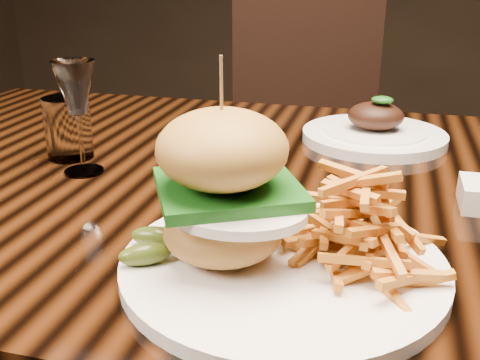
% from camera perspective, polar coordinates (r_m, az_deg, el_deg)
% --- Properties ---
extents(dining_table, '(1.60, 0.90, 0.75)m').
position_cam_1_polar(dining_table, '(0.86, 6.24, -4.74)').
color(dining_table, black).
rests_on(dining_table, ground).
extents(burger_plate, '(0.33, 0.33, 0.22)m').
position_cam_1_polar(burger_plate, '(0.56, 4.33, -3.76)').
color(burger_plate, white).
rests_on(burger_plate, dining_table).
extents(wine_glass, '(0.06, 0.06, 0.17)m').
position_cam_1_polar(wine_glass, '(0.85, -16.36, 8.57)').
color(wine_glass, white).
rests_on(wine_glass, dining_table).
extents(water_tumbler, '(0.07, 0.07, 0.10)m').
position_cam_1_polar(water_tumbler, '(0.94, -17.06, 5.08)').
color(water_tumbler, white).
rests_on(water_tumbler, dining_table).
extents(far_dish, '(0.25, 0.25, 0.08)m').
position_cam_1_polar(far_dish, '(1.02, 13.48, 4.73)').
color(far_dish, white).
rests_on(far_dish, dining_table).
extents(chair_far, '(0.56, 0.57, 0.95)m').
position_cam_1_polar(chair_far, '(1.74, 6.81, 4.12)').
color(chair_far, black).
rests_on(chair_far, ground).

